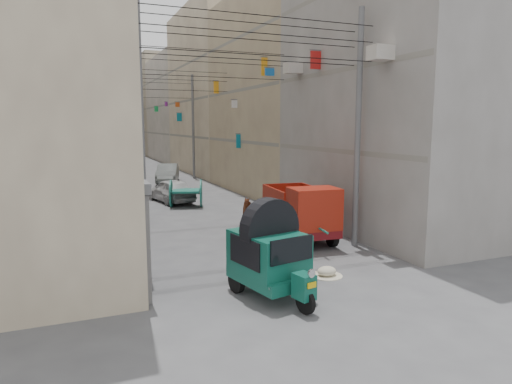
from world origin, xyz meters
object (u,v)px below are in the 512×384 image
feed_sack (327,271)px  auto_rickshaw (270,253)px  horse (259,224)px  distant_car_grey (168,173)px  second_cart (186,193)px  distant_car_green (126,161)px  distant_car_white (171,190)px  mini_truck (304,215)px  tonga_cart (290,220)px

feed_sack → auto_rickshaw: bearing=-160.5°
horse → distant_car_grey: size_ratio=0.47×
second_cart → distant_car_green: size_ratio=0.48×
second_cart → distant_car_white: 1.90m
auto_rickshaw → feed_sack: 2.40m
distant_car_grey → mini_truck: bearing=-70.8°
distant_car_green → horse: bearing=96.2°
horse → mini_truck: bearing=161.9°
distant_car_white → distant_car_green: 22.66m
auto_rickshaw → horse: auto_rickshaw is taller
distant_car_white → horse: bearing=82.9°
feed_sack → distant_car_grey: bearing=89.7°
distant_car_white → distant_car_green: (0.23, 22.66, -0.05)m
horse → distant_car_green: horse is taller
tonga_cart → distant_car_green: tonga_cart is taller
distant_car_green → second_cart: bearing=95.5°
distant_car_white → feed_sack: bearing=84.2°
distant_car_grey → distant_car_green: 14.09m
second_cart → horse: bearing=-69.4°
mini_truck → horse: size_ratio=2.00×
mini_truck → distant_car_white: mini_truck is taller
tonga_cart → mini_truck: mini_truck is taller
second_cart → feed_sack: 12.14m
auto_rickshaw → tonga_cart: auto_rickshaw is taller
feed_sack → distant_car_grey: distant_car_grey is taller
tonga_cart → mini_truck: 0.61m
mini_truck → distant_car_grey: mini_truck is taller
mini_truck → horse: (-1.76, -0.03, -0.19)m
auto_rickshaw → mini_truck: mini_truck is taller
distant_car_grey → second_cart: bearing=-80.2°
tonga_cart → distant_car_green: 32.73m
mini_truck → distant_car_grey: size_ratio=0.95×
feed_sack → horse: bearing=100.0°
second_cart → feed_sack: (1.05, -12.08, -0.62)m
distant_car_white → distant_car_grey: size_ratio=0.93×
second_cart → distant_car_green: (-0.16, 24.52, -0.16)m
horse → distant_car_green: 33.14m
horse → distant_car_white: bearing=-104.7°
tonga_cart → horse: (-1.40, -0.46, 0.06)m
auto_rickshaw → distant_car_white: auto_rickshaw is taller
distant_car_green → feed_sack: bearing=97.1°
mini_truck → feed_sack: (-1.15, -3.50, -0.86)m
mini_truck → distant_car_green: bearing=99.8°
horse → distant_car_white: size_ratio=0.51×
second_cart → mini_truck: bearing=-57.9°
mini_truck → second_cart: 8.86m
feed_sack → distant_car_white: distant_car_white is taller
distant_car_green → auto_rickshaw: bearing=93.8°
feed_sack → mini_truck: bearing=71.8°
tonga_cart → distant_car_white: (-2.24, 10.01, -0.12)m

